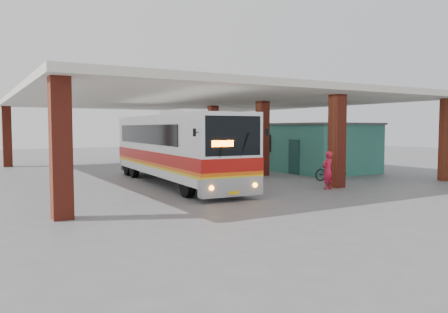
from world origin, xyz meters
TOP-DOWN VIEW (x-y plane):
  - ground at (0.00, 0.00)m, footprint 90.00×90.00m
  - brick_columns at (1.43, 5.00)m, footprint 20.10×21.60m
  - canopy_roof at (0.50, 6.50)m, footprint 21.00×23.00m
  - shop_building at (7.49, 4.00)m, footprint 5.20×8.20m
  - coach_bus at (-2.98, 2.08)m, footprint 3.38×12.64m
  - motorcycle at (4.70, -0.89)m, footprint 2.00×1.01m
  - pedestrian at (2.17, -3.29)m, footprint 0.68×0.50m
  - red_chair at (4.76, 5.65)m, footprint 0.58×0.58m

SIDE VIEW (x-z plane):
  - ground at x=0.00m, z-range 0.00..0.00m
  - red_chair at x=4.76m, z-range -0.04..0.86m
  - motorcycle at x=4.70m, z-range 0.00..1.00m
  - pedestrian at x=2.17m, z-range 0.00..1.74m
  - shop_building at x=7.49m, z-range 0.01..3.12m
  - coach_bus at x=-2.98m, z-range -0.01..3.63m
  - brick_columns at x=1.43m, z-range 0.00..4.35m
  - canopy_roof at x=0.50m, z-range 4.35..4.65m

